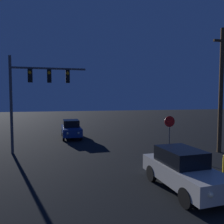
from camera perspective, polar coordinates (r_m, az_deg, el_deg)
The scene contains 5 objects.
car_near at distance 9.57m, azimuth 17.94°, elevation -14.08°, with size 1.91×4.26×1.66m.
car_far at distance 20.80m, azimuth -10.63°, elevation -4.33°, with size 1.81×4.23×1.66m.
traffic_signal_mast at distance 15.72m, azimuth -19.87°, elevation 6.15°, with size 5.03×0.30×6.51m.
stop_sign at distance 15.03m, azimuth 14.78°, elevation -3.91°, with size 0.73×0.07×2.53m.
utility_pole at distance 16.54m, azimuth 26.59°, elevation 5.33°, with size 1.35×0.28×8.36m.
Camera 1 is at (-2.72, -1.55, 3.74)m, focal length 35.00 mm.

